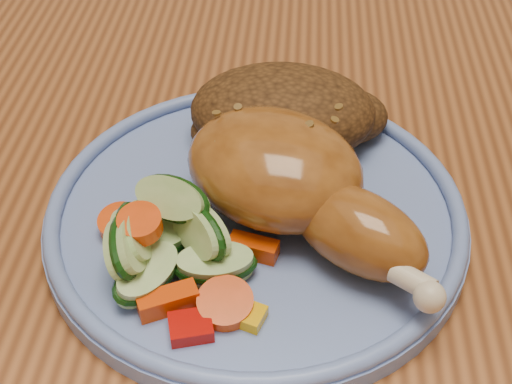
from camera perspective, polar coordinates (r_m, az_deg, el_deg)
dining_table at (r=0.55m, az=4.96°, el=-4.37°), size 0.90×1.40×0.75m
chair_far at (r=1.15m, az=4.61°, el=12.57°), size 0.42×0.42×0.91m
plate at (r=0.44m, az=0.00°, el=-2.04°), size 0.26×0.26×0.01m
plate_rim at (r=0.43m, az=0.00°, el=-0.99°), size 0.25×0.25×0.01m
chicken_leg at (r=0.41m, az=3.05°, el=0.76°), size 0.17×0.16×0.06m
rice_pilaf at (r=0.48m, az=2.46°, el=6.27°), size 0.13×0.09×0.05m
vegetable_pile at (r=0.39m, az=-7.12°, el=-4.30°), size 0.11×0.11×0.05m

